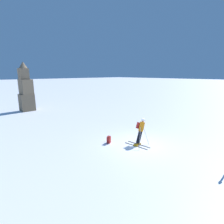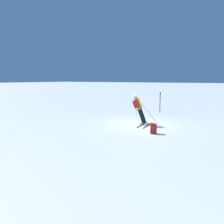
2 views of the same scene
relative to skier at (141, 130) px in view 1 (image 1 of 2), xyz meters
name	(u,v)px [view 1 (image 1 of 2)]	position (x,y,z in m)	size (l,w,h in m)	color
ground_plane	(140,144)	(-0.09, -0.06, -1.02)	(300.00, 300.00, 0.00)	white
skier	(141,130)	(0.00, 0.00, 0.00)	(1.43, 1.83, 1.85)	black
rock_pillar	(26,91)	(-1.91, 17.05, 1.61)	(1.68, 1.47, 6.26)	#7A664C
spare_backpack	(109,140)	(-1.53, 1.59, -0.77)	(0.37, 0.34, 0.50)	#AD231E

